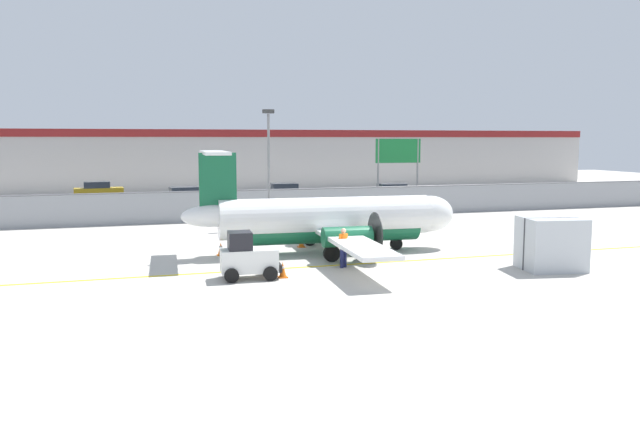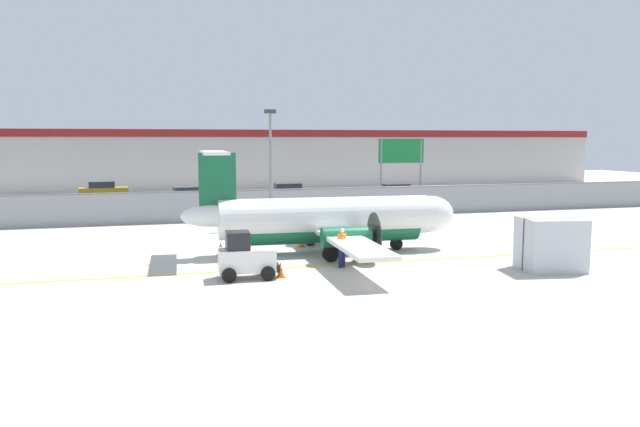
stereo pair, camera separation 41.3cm
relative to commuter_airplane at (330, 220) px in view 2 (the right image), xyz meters
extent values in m
plane|color=#BCB7AD|center=(0.31, -4.99, -1.60)|extent=(140.00, 140.00, 0.00)
cube|color=yellow|center=(0.31, -2.99, -1.60)|extent=(84.00, 0.20, 0.01)
cube|color=gray|center=(0.31, 13.01, -0.60)|extent=(98.00, 0.04, 2.00)
cylinder|color=slate|center=(0.31, 13.01, 0.45)|extent=(98.00, 0.10, 0.10)
cube|color=#38383A|center=(0.31, 24.51, -1.54)|extent=(98.00, 17.00, 0.12)
cube|color=#BCB7B2|center=(0.31, 43.01, 1.65)|extent=(91.00, 8.00, 6.50)
cube|color=maroon|center=(0.31, 39.01, 4.50)|extent=(91.00, 0.20, 0.80)
cylinder|color=white|center=(-0.23, 0.01, 0.15)|extent=(10.31, 2.40, 1.90)
ellipsoid|color=white|center=(5.14, -0.25, 0.15)|extent=(2.45, 1.92, 1.80)
ellipsoid|color=white|center=(-5.60, 0.28, 0.35)|extent=(2.93, 1.19, 1.05)
cylinder|color=#145938|center=(-0.23, 0.01, -0.37)|extent=(9.24, 1.93, 1.48)
cube|color=white|center=(-0.13, 0.01, -0.42)|extent=(2.39, 16.06, 0.18)
cylinder|color=#145938|center=(0.20, 2.59, -0.42)|extent=(2.24, 1.01, 0.90)
cone|color=black|center=(1.34, 2.54, -0.42)|extent=(0.47, 0.46, 0.44)
cylinder|color=#262626|center=(1.49, 2.53, -0.42)|extent=(0.14, 2.10, 2.10)
cylinder|color=#145938|center=(-0.06, -2.60, -0.42)|extent=(2.24, 1.01, 0.90)
cone|color=black|center=(1.09, -2.66, -0.42)|extent=(0.47, 0.46, 0.44)
cylinder|color=#262626|center=(1.24, -2.66, -0.42)|extent=(0.14, 2.10, 2.10)
cube|color=#145938|center=(-5.34, 0.26, 1.70)|extent=(1.71, 0.26, 3.10)
cube|color=white|center=(-5.47, 0.27, 3.25)|extent=(1.34, 4.85, 0.14)
cylinder|color=#59595B|center=(3.37, -0.17, -0.81)|extent=(0.15, 0.15, 0.97)
cylinder|color=black|center=(3.37, -0.17, -1.30)|extent=(0.61, 0.25, 0.60)
cylinder|color=#59595B|center=(-0.42, 2.23, -0.77)|extent=(0.15, 0.15, 0.90)
cylinder|color=black|center=(-0.42, 2.23, -1.22)|extent=(0.77, 0.26, 0.76)
cylinder|color=#59595B|center=(-0.64, -2.18, -0.77)|extent=(0.15, 0.15, 0.90)
cylinder|color=black|center=(-0.64, -2.18, -1.22)|extent=(0.77, 0.26, 0.76)
cube|color=silver|center=(-4.79, -4.47, -0.87)|extent=(2.25, 1.21, 0.90)
cube|color=black|center=(-5.14, -4.45, -0.07)|extent=(0.95, 1.04, 0.70)
cube|color=black|center=(-3.64, -4.53, -1.17)|extent=(0.22, 1.11, 0.30)
cylinder|color=black|center=(-4.01, -3.91, -1.32)|extent=(0.57, 0.21, 0.56)
cylinder|color=black|center=(-4.07, -5.11, -1.32)|extent=(0.57, 0.21, 0.56)
cylinder|color=black|center=(-5.50, -3.83, -1.32)|extent=(0.57, 0.21, 0.56)
cylinder|color=black|center=(-5.57, -5.03, -1.32)|extent=(0.57, 0.21, 0.56)
cylinder|color=#191E4C|center=(-0.46, -3.48, -1.18)|extent=(0.22, 0.22, 0.85)
cylinder|color=#191E4C|center=(-0.63, -3.58, -1.18)|extent=(0.22, 0.22, 0.85)
cylinder|color=orange|center=(-0.55, -3.53, -0.45)|extent=(0.47, 0.47, 0.60)
cylinder|color=orange|center=(-0.36, -3.41, -0.42)|extent=(0.14, 0.14, 0.55)
cylinder|color=orange|center=(-0.74, -3.64, -0.42)|extent=(0.14, 0.14, 0.55)
sphere|color=tan|center=(-0.55, -3.53, -0.01)|extent=(0.22, 0.22, 0.22)
cube|color=#B7BCC1|center=(7.69, -6.40, -0.50)|extent=(2.70, 2.37, 2.20)
cube|color=#333338|center=(7.69, -6.40, -0.50)|extent=(2.42, 0.48, 2.20)
cube|color=orange|center=(-0.97, 1.86, -1.58)|extent=(0.36, 0.36, 0.04)
cone|color=orange|center=(-0.97, 1.86, -1.26)|extent=(0.28, 0.28, 0.60)
cylinder|color=white|center=(-0.97, 1.86, -1.18)|extent=(0.17, 0.17, 0.08)
cube|color=orange|center=(-5.20, 0.76, -1.58)|extent=(0.36, 0.36, 0.04)
cone|color=orange|center=(-5.20, 0.76, -1.26)|extent=(0.28, 0.28, 0.60)
cylinder|color=white|center=(-5.20, 0.76, -1.18)|extent=(0.17, 0.17, 0.08)
cube|color=orange|center=(-3.48, -4.69, -1.58)|extent=(0.36, 0.36, 0.04)
cone|color=orange|center=(-3.48, -4.69, -1.26)|extent=(0.28, 0.28, 0.60)
cylinder|color=white|center=(-3.48, -4.69, -1.18)|extent=(0.17, 0.17, 0.08)
cube|color=#B28C19|center=(-12.07, 30.65, -0.86)|extent=(4.31, 1.99, 0.80)
cube|color=#262D38|center=(-12.22, 30.64, -0.18)|extent=(2.31, 1.71, 0.56)
cylinder|color=black|center=(-10.74, 31.65, -1.18)|extent=(0.61, 0.24, 0.60)
cylinder|color=black|center=(-10.61, 29.86, -1.18)|extent=(0.61, 0.24, 0.60)
cylinder|color=black|center=(-13.53, 31.45, -1.18)|extent=(0.61, 0.24, 0.60)
cylinder|color=black|center=(-13.41, 29.66, -1.18)|extent=(0.61, 0.24, 0.60)
cube|color=black|center=(-5.06, 22.00, -0.86)|extent=(4.35, 2.11, 0.80)
cube|color=#262D38|center=(-5.21, 21.99, -0.18)|extent=(2.35, 1.77, 0.56)
cylinder|color=black|center=(-3.76, 23.04, -1.18)|extent=(0.62, 0.26, 0.60)
cylinder|color=black|center=(-3.58, 21.25, -1.18)|extent=(0.62, 0.26, 0.60)
cylinder|color=black|center=(-6.54, 22.76, -1.18)|extent=(0.62, 0.26, 0.60)
cylinder|color=black|center=(-6.36, 20.97, -1.18)|extent=(0.62, 0.26, 0.60)
cube|color=gray|center=(3.50, 23.79, -0.86)|extent=(4.24, 1.79, 0.80)
cube|color=#262D38|center=(3.35, 23.79, -0.18)|extent=(2.23, 1.61, 0.56)
cylinder|color=black|center=(4.92, 24.66, -1.18)|extent=(0.60, 0.21, 0.60)
cylinder|color=black|center=(4.88, 22.86, -1.18)|extent=(0.60, 0.21, 0.60)
cylinder|color=black|center=(2.12, 24.72, -1.18)|extent=(0.60, 0.21, 0.60)
cylinder|color=black|center=(2.08, 22.92, -1.18)|extent=(0.60, 0.21, 0.60)
cube|color=#19662D|center=(11.90, 20.67, -0.86)|extent=(4.23, 1.78, 0.80)
cube|color=#262D38|center=(12.05, 20.67, -0.18)|extent=(2.23, 1.60, 0.56)
cylinder|color=black|center=(10.48, 19.79, -1.18)|extent=(0.60, 0.21, 0.60)
cylinder|color=black|center=(10.51, 21.59, -1.18)|extent=(0.60, 0.21, 0.60)
cylinder|color=black|center=(13.28, 19.74, -1.18)|extent=(0.60, 0.21, 0.60)
cylinder|color=black|center=(13.31, 21.54, -1.18)|extent=(0.60, 0.21, 0.60)
cylinder|color=slate|center=(-1.01, 9.44, 1.90)|extent=(0.16, 0.16, 7.00)
cube|color=#333333|center=(-1.01, 9.44, 5.55)|extent=(0.70, 0.30, 0.24)
cylinder|color=slate|center=(8.40, 14.80, 1.15)|extent=(0.14, 0.14, 5.50)
cylinder|color=slate|center=(11.60, 14.80, 1.15)|extent=(0.14, 0.14, 5.50)
cube|color=#14662D|center=(10.00, 14.80, 3.00)|extent=(3.60, 0.10, 1.80)
camera|label=1|loc=(-9.01, -28.35, 3.86)|focal=35.00mm
camera|label=2|loc=(-8.62, -28.47, 3.86)|focal=35.00mm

